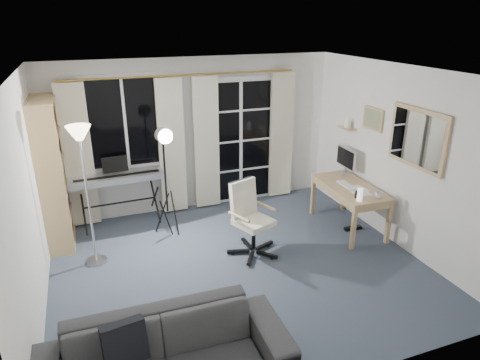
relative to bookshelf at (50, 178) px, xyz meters
name	(u,v)px	position (x,y,z in m)	size (l,w,h in m)	color
floor	(239,267)	(2.13, -1.48, -0.96)	(4.50, 4.00, 0.02)	#3C4657
window	(125,123)	(1.08, 0.49, 0.55)	(1.20, 0.08, 1.40)	white
french_door	(240,142)	(2.88, 0.49, 0.08)	(1.32, 0.09, 2.11)	white
curtains	(188,145)	(1.99, 0.40, 0.15)	(3.60, 0.07, 2.13)	gold
bookshelf	(50,178)	(0.00, 0.00, 0.00)	(0.32, 0.93, 2.00)	tan
torchiere_lamp	(82,155)	(0.44, -0.74, 0.50)	(0.37, 0.37, 1.80)	#B2B2B7
keyboard_piano	(117,179)	(0.87, 0.22, -0.21)	(1.36, 0.69, 0.98)	black
studio_light	(165,148)	(1.48, -0.36, 0.36)	(0.33, 0.33, 1.63)	black
office_chair	(248,211)	(2.37, -1.15, -0.37)	(0.68, 0.66, 0.98)	black
desk	(350,191)	(4.01, -1.04, -0.37)	(0.67, 1.27, 0.67)	tan
monitor	(346,159)	(4.20, -0.59, -0.03)	(0.16, 0.48, 0.42)	silver
desk_clutter	(354,201)	(3.94, -1.25, -0.43)	(0.41, 0.75, 0.84)	white
mug	(378,194)	(4.11, -1.54, -0.23)	(0.11, 0.09, 0.11)	silver
wall_mirror	(418,138)	(4.35, -1.83, 0.60)	(0.04, 0.94, 0.74)	tan
framed_print	(373,119)	(4.35, -0.93, 0.65)	(0.03, 0.42, 0.32)	tan
wall_shelf	(348,124)	(4.29, -0.43, 0.46)	(0.16, 0.30, 0.18)	tan
sofa	(164,349)	(0.89, -3.03, -0.54)	(2.11, 0.66, 0.82)	#2B2B2D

